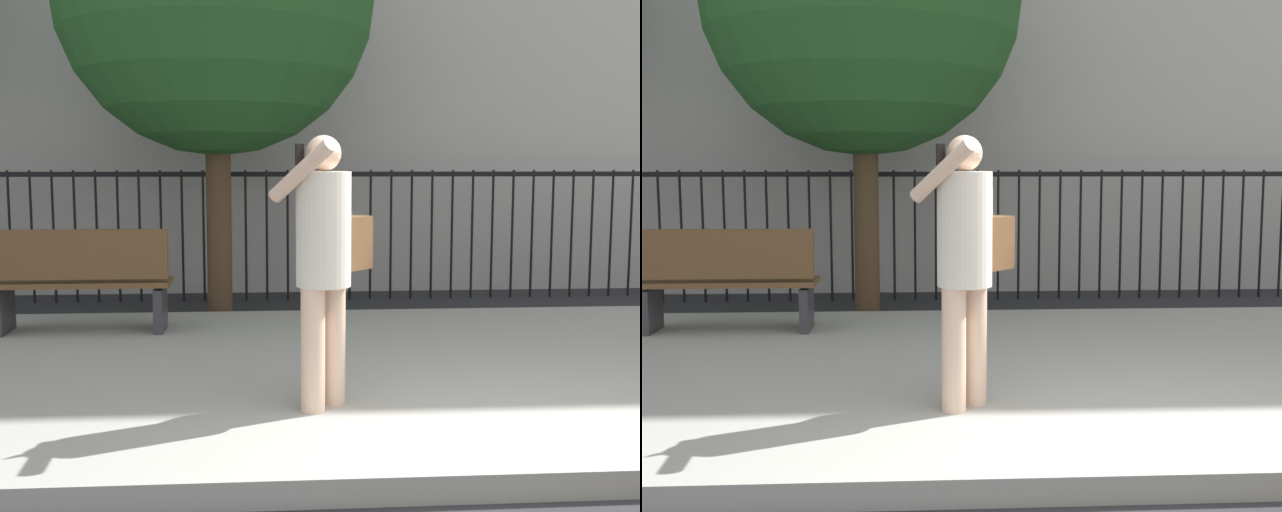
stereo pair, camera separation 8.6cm
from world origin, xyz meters
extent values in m
plane|color=#28282B|center=(0.00, 0.00, 0.00)|extent=(60.00, 60.00, 0.00)
cube|color=#9E9B93|center=(0.00, 2.20, 0.07)|extent=(28.00, 4.40, 0.15)
cube|color=black|center=(0.00, 5.90, 1.55)|extent=(12.00, 0.04, 0.06)
cylinder|color=black|center=(-4.47, 5.90, 0.80)|extent=(0.03, 0.03, 1.60)
cylinder|color=black|center=(-4.21, 5.90, 0.80)|extent=(0.03, 0.03, 1.60)
cylinder|color=black|center=(-3.96, 5.90, 0.80)|extent=(0.03, 0.03, 1.60)
cylinder|color=black|center=(-3.70, 5.90, 0.80)|extent=(0.03, 0.03, 1.60)
cylinder|color=black|center=(-3.45, 5.90, 0.80)|extent=(0.03, 0.03, 1.60)
cylinder|color=black|center=(-3.19, 5.90, 0.80)|extent=(0.03, 0.03, 1.60)
cylinder|color=black|center=(-2.94, 5.90, 0.80)|extent=(0.03, 0.03, 1.60)
cylinder|color=black|center=(-2.68, 5.90, 0.80)|extent=(0.03, 0.03, 1.60)
cylinder|color=black|center=(-2.43, 5.90, 0.80)|extent=(0.03, 0.03, 1.60)
cylinder|color=black|center=(-2.17, 5.90, 0.80)|extent=(0.03, 0.03, 1.60)
cylinder|color=black|center=(-1.91, 5.90, 0.80)|extent=(0.03, 0.03, 1.60)
cylinder|color=black|center=(-1.66, 5.90, 0.80)|extent=(0.03, 0.03, 1.60)
cylinder|color=black|center=(-1.40, 5.90, 0.80)|extent=(0.03, 0.03, 1.60)
cylinder|color=black|center=(-1.15, 5.90, 0.80)|extent=(0.03, 0.03, 1.60)
cylinder|color=black|center=(-0.89, 5.90, 0.80)|extent=(0.03, 0.03, 1.60)
cylinder|color=black|center=(-0.64, 5.90, 0.80)|extent=(0.03, 0.03, 1.60)
cylinder|color=black|center=(-0.38, 5.90, 0.80)|extent=(0.03, 0.03, 1.60)
cylinder|color=black|center=(-0.13, 5.90, 0.80)|extent=(0.03, 0.03, 1.60)
cylinder|color=black|center=(0.13, 5.90, 0.80)|extent=(0.03, 0.03, 1.60)
cylinder|color=black|center=(0.38, 5.90, 0.80)|extent=(0.03, 0.03, 1.60)
cylinder|color=black|center=(0.64, 5.90, 0.80)|extent=(0.03, 0.03, 1.60)
cylinder|color=black|center=(0.89, 5.90, 0.80)|extent=(0.03, 0.03, 1.60)
cylinder|color=black|center=(1.15, 5.90, 0.80)|extent=(0.03, 0.03, 1.60)
cylinder|color=black|center=(1.40, 5.90, 0.80)|extent=(0.03, 0.03, 1.60)
cylinder|color=black|center=(1.66, 5.90, 0.80)|extent=(0.03, 0.03, 1.60)
cylinder|color=black|center=(1.91, 5.90, 0.80)|extent=(0.03, 0.03, 1.60)
cylinder|color=black|center=(2.17, 5.90, 0.80)|extent=(0.03, 0.03, 1.60)
cylinder|color=black|center=(2.43, 5.90, 0.80)|extent=(0.03, 0.03, 1.60)
cylinder|color=black|center=(2.68, 5.90, 0.80)|extent=(0.03, 0.03, 1.60)
cylinder|color=black|center=(2.94, 5.90, 0.80)|extent=(0.03, 0.03, 1.60)
cylinder|color=black|center=(3.19, 5.90, 0.80)|extent=(0.03, 0.03, 1.60)
cylinder|color=beige|center=(-1.14, 1.06, 0.54)|extent=(0.15, 0.15, 0.77)
cylinder|color=beige|center=(-1.00, 1.20, 0.54)|extent=(0.15, 0.15, 0.77)
cylinder|color=silver|center=(-1.07, 1.13, 1.27)|extent=(0.48, 0.48, 0.70)
sphere|color=beige|center=(-1.07, 1.13, 1.73)|extent=(0.22, 0.22, 0.22)
cylinder|color=beige|center=(-1.21, 0.99, 1.63)|extent=(0.41, 0.41, 0.38)
cylinder|color=beige|center=(-0.93, 1.28, 1.25)|extent=(0.09, 0.09, 0.54)
cube|color=black|center=(-1.22, 1.07, 1.71)|extent=(0.06, 0.06, 0.15)
cube|color=brown|center=(-0.89, 1.32, 1.17)|extent=(0.31, 0.31, 0.34)
cube|color=brown|center=(-3.09, 3.51, 0.60)|extent=(1.60, 0.45, 0.05)
cube|color=brown|center=(-3.09, 3.31, 0.88)|extent=(1.60, 0.06, 0.44)
cube|color=#333338|center=(-3.79, 3.51, 0.35)|extent=(0.08, 0.41, 0.40)
cube|color=#333338|center=(-2.39, 3.51, 0.35)|extent=(0.08, 0.41, 0.40)
cylinder|color=#4C3823|center=(-1.92, 4.86, 1.26)|extent=(0.27, 0.27, 2.51)
camera|label=1|loc=(-1.44, -3.59, 1.66)|focal=43.65mm
camera|label=2|loc=(-1.35, -3.59, 1.66)|focal=43.65mm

